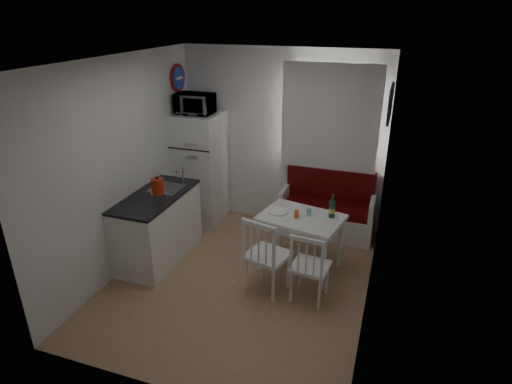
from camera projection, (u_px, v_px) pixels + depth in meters
floor at (241, 279)px, 5.26m from camera, size 3.00×3.50×0.02m
ceiling at (237, 60)px, 4.23m from camera, size 3.00×3.50×0.02m
wall_back at (282, 139)px, 6.27m from camera, size 3.00×0.02×2.60m
wall_front at (156, 263)px, 3.23m from camera, size 3.00×0.02×2.60m
wall_left at (124, 166)px, 5.19m from camera, size 0.02×3.50×2.60m
wall_right at (378, 199)px, 4.30m from camera, size 0.02×3.50×2.60m
window at (330, 122)px, 5.91m from camera, size 1.22×0.06×1.47m
curtain at (330, 119)px, 5.82m from camera, size 1.35×0.02×1.50m
kitchen_counter at (158, 226)px, 5.57m from camera, size 0.62×1.32×1.16m
wall_sign at (178, 78)px, 6.11m from camera, size 0.03×0.40×0.40m
picture_frame at (390, 104)px, 4.97m from camera, size 0.04×0.52×0.42m
bench at (327, 214)px, 6.22m from camera, size 1.33×0.51×0.95m
dining_table at (301, 222)px, 5.25m from camera, size 1.09×0.86×0.73m
chair_left at (265, 250)px, 4.77m from camera, size 0.54×0.53×0.52m
chair_right at (309, 261)px, 4.65m from camera, size 0.44×0.42×0.46m
fridge at (200, 168)px, 6.50m from camera, size 0.67×0.67×1.68m
microwave at (195, 104)px, 6.06m from camera, size 0.52×0.35×0.29m
kettle at (158, 186)px, 5.33m from camera, size 0.18×0.18×0.25m
wine_bottle at (332, 206)px, 5.14m from camera, size 0.08×0.08×0.30m
drinking_glass_orange at (297, 214)px, 5.17m from camera, size 0.06×0.06×0.10m
drinking_glass_blue at (309, 212)px, 5.22m from camera, size 0.06×0.06×0.09m
plate at (278, 212)px, 5.32m from camera, size 0.26×0.26×0.02m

